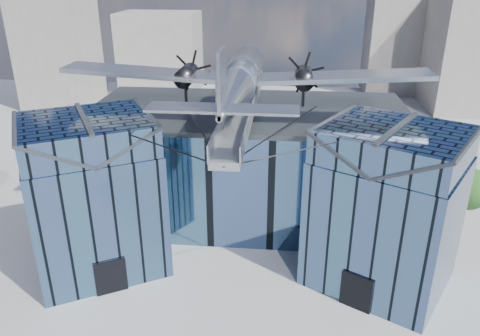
{
  "coord_description": "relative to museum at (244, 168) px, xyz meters",
  "views": [
    {
      "loc": [
        3.26,
        -30.62,
        21.27
      ],
      "look_at": [
        0.0,
        2.0,
        7.2
      ],
      "focal_mm": 35.0,
      "sensor_mm": 36.0,
      "label": 1
    }
  ],
  "objects": [
    {
      "name": "ground_plane",
      "position": [
        -0.0,
        -5.82,
        -5.54
      ],
      "size": [
        120.0,
        120.0,
        0.0
      ],
      "primitive_type": "plane",
      "color": "gray"
    },
    {
      "name": "bg_towers",
      "position": [
        1.45,
        44.67,
        4.47
      ],
      "size": [
        77.0,
        24.5,
        26.0
      ],
      "color": "gray",
      "rests_on": "ground"
    },
    {
      "name": "tree_side_e",
      "position": [
        19.02,
        1.25,
        -1.64
      ],
      "size": [
        4.84,
        4.84,
        5.75
      ],
      "rotation": [
        0.0,
        0.0,
        0.41
      ],
      "color": "#372216",
      "rests_on": "ground"
    },
    {
      "name": "museum",
      "position": [
        0.0,
        0.0,
        0.0
      ],
      "size": [
        32.88,
        24.5,
        17.6
      ],
      "color": "#405E82",
      "rests_on": "ground"
    },
    {
      "name": "tree_plaza_w",
      "position": [
        -15.86,
        -4.01,
        -2.2
      ],
      "size": [
        3.42,
        3.42,
        4.93
      ],
      "rotation": [
        0.0,
        0.0,
        0.09
      ],
      "color": "#372216",
      "rests_on": "ground"
    }
  ]
}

